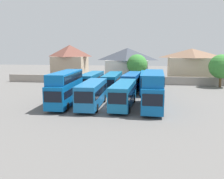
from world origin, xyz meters
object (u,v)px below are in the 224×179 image
(bus_7, at_px, (132,81))
(house_terrace_right, at_px, (191,65))
(bus_2, at_px, (92,93))
(bus_5, at_px, (92,81))
(bus_8, at_px, (148,81))
(tree_behind_wall, at_px, (137,65))
(bus_4, at_px, (153,88))
(bus_3, at_px, (123,93))
(tree_left_of_lot, at_px, (221,67))
(bus_6, at_px, (112,81))
(house_terrace_centre, at_px, (127,64))
(bus_1, at_px, (66,87))
(house_terrace_left, at_px, (70,62))

(bus_7, xyz_separation_m, house_terrace_right, (12.94, 16.34, 2.13))
(bus_2, xyz_separation_m, bus_5, (-3.21, 13.53, -0.05))
(bus_8, xyz_separation_m, tree_behind_wall, (-2.61, 12.88, 2.24))
(bus_4, relative_size, bus_7, 0.98)
(bus_4, bearing_deg, house_terrace_right, 164.30)
(tree_behind_wall, bearing_deg, bus_8, -78.55)
(bus_3, xyz_separation_m, bus_8, (3.08, 12.54, 0.15))
(tree_left_of_lot, bearing_deg, bus_2, -135.89)
(tree_left_of_lot, bearing_deg, bus_6, -159.06)
(house_terrace_centre, relative_size, tree_left_of_lot, 1.59)
(bus_1, distance_m, house_terrace_left, 31.99)
(bus_4, distance_m, house_terrace_right, 31.10)
(tree_left_of_lot, bearing_deg, house_terrace_centre, 158.10)
(house_terrace_right, bearing_deg, house_terrace_centre, -179.00)
(house_terrace_left, xyz_separation_m, tree_left_of_lot, (35.06, -9.58, -0.27))
(bus_5, xyz_separation_m, bus_6, (4.01, -0.31, -0.01))
(bus_8, bearing_deg, house_terrace_left, -132.34)
(bus_2, relative_size, bus_6, 0.89)
(bus_6, relative_size, bus_8, 1.01)
(bus_3, xyz_separation_m, house_terrace_right, (13.20, 29.18, 2.17))
(bus_6, height_order, tree_behind_wall, tree_behind_wall)
(house_terrace_right, bearing_deg, bus_5, -142.05)
(bus_5, height_order, tree_behind_wall, tree_behind_wall)
(bus_2, bearing_deg, bus_4, 88.13)
(bus_1, relative_size, bus_2, 1.03)
(bus_5, bearing_deg, bus_2, 14.13)
(bus_8, height_order, house_terrace_centre, house_terrace_centre)
(bus_5, bearing_deg, bus_6, 86.43)
(bus_4, bearing_deg, bus_8, -174.55)
(bus_3, relative_size, house_terrace_right, 0.95)
(bus_4, distance_m, bus_5, 17.73)
(bus_4, height_order, bus_6, bus_4)
(house_terrace_left, bearing_deg, house_terrace_centre, -5.95)
(bus_1, bearing_deg, house_terrace_left, -165.43)
(bus_8, relative_size, house_terrace_left, 1.28)
(bus_4, xyz_separation_m, house_terrace_right, (9.25, 29.66, 1.33))
(bus_5, bearing_deg, house_terrace_left, -149.76)
(bus_1, xyz_separation_m, bus_5, (0.65, 13.19, -0.76))
(bus_1, relative_size, bus_5, 0.94)
(bus_2, height_order, bus_3, bus_2)
(bus_1, height_order, house_terrace_left, house_terrace_left)
(bus_2, relative_size, house_terrace_left, 1.15)
(house_terrace_left, distance_m, tree_behind_wall, 18.43)
(bus_3, bearing_deg, house_terrace_left, -148.54)
(bus_1, height_order, bus_7, bus_1)
(bus_2, distance_m, bus_5, 13.91)
(bus_8, xyz_separation_m, house_terrace_left, (-20.32, 17.96, 2.51))
(house_terrace_right, bearing_deg, bus_2, -120.45)
(bus_3, height_order, house_terrace_centre, house_terrace_centre)
(bus_8, distance_m, tree_left_of_lot, 17.10)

